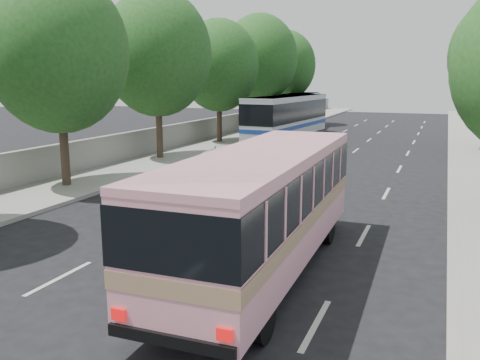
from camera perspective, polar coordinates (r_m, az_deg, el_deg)
The scene contains 14 objects.
ground at distance 13.25m, azimuth -7.52°, elevation -8.98°, with size 120.00×120.00×0.00m, color black.
sidewalk_left at distance 34.40m, azimuth -3.53°, elevation 3.85°, with size 4.00×90.00×0.15m, color #9E998E.
low_wall at distance 35.11m, azimuth -6.21°, elevation 5.31°, with size 0.30×90.00×1.50m, color #9E998E.
tree_left_b at distance 22.24m, azimuth -19.77°, elevation 13.92°, with size 5.70×5.70×8.88m.
tree_left_c at distance 28.85m, azimuth -9.25°, elevation 14.31°, with size 6.00×6.00×9.35m.
tree_left_d at distance 35.89m, azimuth -2.31°, elevation 13.07°, with size 5.52×5.52×8.60m.
tree_left_e at distance 43.30m, azimuth 2.29°, elevation 13.84°, with size 6.30×6.30×9.82m.
tree_left_f at distance 50.94m, azimuth 5.18°, elevation 12.96°, with size 5.88×5.88×9.16m.
pink_bus at distance 11.87m, azimuth 2.68°, elevation -2.07°, with size 2.53×9.26×2.94m.
pink_taxi at distance 22.95m, azimuth 5.55°, elevation 1.60°, with size 1.66×4.12×1.40m, color #FF1695.
white_pickup at distance 21.22m, azimuth -2.57°, elevation 1.09°, with size 2.23×5.48×1.59m, color silver.
tour_coach_front at distance 37.37m, azimuth 5.33°, elevation 7.38°, with size 3.25×11.22×3.31m.
tour_coach_rear at distance 46.81m, azimuth 6.52°, elevation 8.06°, with size 3.06×10.75×3.17m.
taxi_roof_sign at distance 22.83m, azimuth 5.59°, elevation 3.56°, with size 0.55×0.18×0.18m, color silver.
Camera 1 is at (6.19, -10.77, 4.60)m, focal length 38.00 mm.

